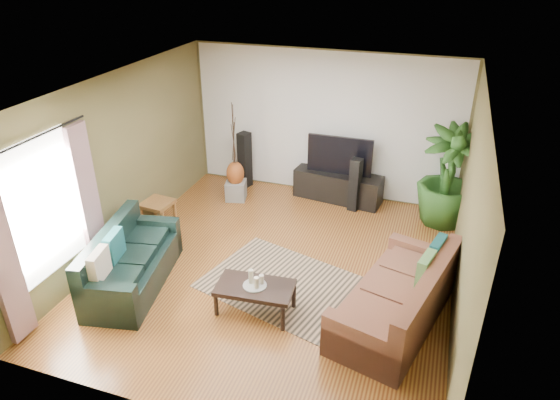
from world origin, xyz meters
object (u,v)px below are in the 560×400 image
at_px(coffee_table, 255,298).
at_px(speaker_left, 245,160).
at_px(sofa_right, 396,292).
at_px(tv_stand, 338,186).
at_px(side_table, 159,215).
at_px(vase, 235,173).
at_px(pedestal, 236,190).
at_px(potted_plant, 448,177).
at_px(television, 340,155).
at_px(sofa_left, 132,259).
at_px(speaker_right, 355,185).

bearing_deg(coffee_table, speaker_left, 109.23).
relative_size(sofa_right, tv_stand, 1.33).
distance_m(sofa_right, side_table, 4.19).
distance_m(coffee_table, side_table, 2.75).
distance_m(sofa_right, coffee_table, 1.80).
xyz_separation_m(vase, side_table, (-0.80, -1.41, -0.28)).
relative_size(pedestal, side_table, 0.72).
relative_size(sofa_right, potted_plant, 1.25).
xyz_separation_m(television, speaker_left, (-1.87, 0.00, -0.34)).
bearing_deg(pedestal, sofa_right, -37.29).
distance_m(speaker_left, vase, 0.60).
xyz_separation_m(sofa_left, pedestal, (0.31, 2.89, -0.25)).
xyz_separation_m(sofa_left, tv_stand, (2.12, 3.49, -0.16)).
height_order(sofa_left, pedestal, sofa_left).
distance_m(television, side_table, 3.35).
height_order(sofa_left, coffee_table, sofa_left).
xyz_separation_m(speaker_right, pedestal, (-2.17, -0.30, -0.31)).
xyz_separation_m(coffee_table, speaker_left, (-1.56, 3.49, 0.35)).
relative_size(speaker_left, potted_plant, 0.64).
bearing_deg(speaker_left, potted_plant, 14.07).
height_order(coffee_table, pedestal, coffee_table).
distance_m(potted_plant, vase, 3.73).
bearing_deg(potted_plant, sofa_left, -141.11).
bearing_deg(potted_plant, side_table, -158.79).
relative_size(speaker_left, pedestal, 3.07).
relative_size(speaker_right, vase, 2.13).
xyz_separation_m(speaker_right, vase, (-2.17, -0.30, 0.03)).
relative_size(coffee_table, speaker_left, 0.90).
distance_m(television, speaker_right, 0.62).
height_order(tv_stand, side_table, tv_stand).
relative_size(tv_stand, potted_plant, 0.94).
bearing_deg(speaker_right, speaker_left, -175.05).
xyz_separation_m(speaker_left, vase, (0.05, -0.60, -0.03)).
height_order(speaker_right, side_table, speaker_right).
bearing_deg(speaker_right, tv_stand, 153.63).
bearing_deg(coffee_table, side_table, 142.41).
bearing_deg(side_table, speaker_left, 69.55).
relative_size(speaker_right, side_table, 1.97).
bearing_deg(vase, coffee_table, -62.44).
relative_size(sofa_right, vase, 4.67).
height_order(coffee_table, potted_plant, potted_plant).
bearing_deg(speaker_left, sofa_right, -24.91).
height_order(speaker_right, vase, speaker_right).
xyz_separation_m(television, speaker_right, (0.36, -0.29, -0.40)).
bearing_deg(potted_plant, pedestal, -174.77).
bearing_deg(side_table, potted_plant, 21.21).
xyz_separation_m(sofa_right, side_table, (-4.05, 1.06, -0.18)).
bearing_deg(television, speaker_left, 180.00).
bearing_deg(sofa_left, vase, -17.30).
height_order(sofa_right, side_table, sofa_right).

